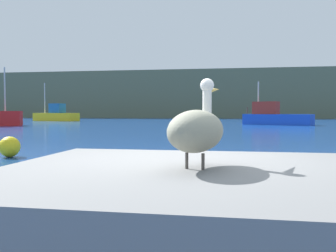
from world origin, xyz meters
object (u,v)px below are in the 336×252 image
(fishing_boat_yellow, at_px, (56,115))
(mooring_buoy, at_px, (10,147))
(fishing_boat_blue, at_px, (275,117))
(pelican, at_px, (197,130))

(fishing_boat_yellow, bearing_deg, mooring_buoy, 129.68)
(fishing_boat_blue, bearing_deg, fishing_boat_yellow, 6.08)
(fishing_boat_yellow, relative_size, mooring_buoy, 11.18)
(pelican, relative_size, fishing_boat_blue, 0.20)
(fishing_boat_yellow, height_order, mooring_buoy, fishing_boat_yellow)
(pelican, distance_m, fishing_boat_yellow, 47.93)
(pelican, height_order, mooring_buoy, pelican)
(fishing_boat_blue, distance_m, mooring_buoy, 28.68)
(fishing_boat_blue, height_order, fishing_boat_yellow, fishing_boat_yellow)
(fishing_boat_yellow, distance_m, mooring_buoy, 39.77)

